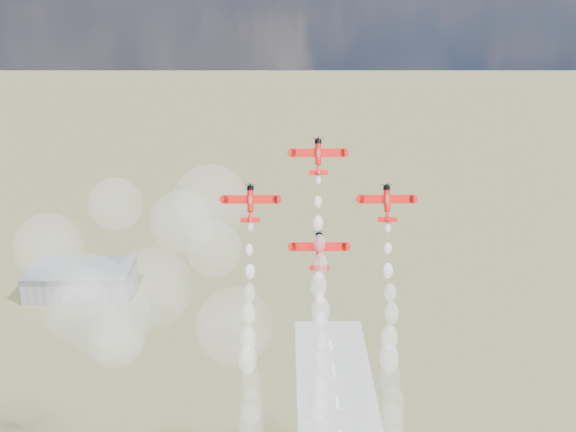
{
  "coord_description": "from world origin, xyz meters",
  "views": [
    {
      "loc": [
        -19.66,
        -119.06,
        154.14
      ],
      "look_at": [
        -18.92,
        4.64,
        106.95
      ],
      "focal_mm": 42.0,
      "sensor_mm": 36.0,
      "label": 1
    }
  ],
  "objects_px": {
    "plane_right": "(387,202)",
    "plane_slot": "(319,250)",
    "plane_lead": "(318,156)",
    "hangar": "(81,280)",
    "plane_left": "(250,203)"
  },
  "relations": [
    {
      "from": "plane_right",
      "to": "plane_slot",
      "type": "relative_size",
      "value": 1.0
    },
    {
      "from": "plane_lead",
      "to": "plane_slot",
      "type": "relative_size",
      "value": 1.0
    },
    {
      "from": "plane_left",
      "to": "plane_lead",
      "type": "bearing_deg",
      "value": 19.04
    },
    {
      "from": "plane_left",
      "to": "plane_slot",
      "type": "relative_size",
      "value": 1.0
    },
    {
      "from": "hangar",
      "to": "plane_right",
      "type": "bearing_deg",
      "value": -55.54
    },
    {
      "from": "plane_left",
      "to": "plane_slot",
      "type": "distance_m",
      "value": 16.3
    },
    {
      "from": "plane_slot",
      "to": "plane_right",
      "type": "bearing_deg",
      "value": 19.04
    },
    {
      "from": "plane_left",
      "to": "plane_right",
      "type": "relative_size",
      "value": 1.0
    },
    {
      "from": "plane_left",
      "to": "plane_slot",
      "type": "bearing_deg",
      "value": -19.04
    },
    {
      "from": "plane_right",
      "to": "plane_lead",
      "type": "bearing_deg",
      "value": 160.96
    },
    {
      "from": "hangar",
      "to": "plane_left",
      "type": "distance_m",
      "value": 224.14
    },
    {
      "from": "plane_lead",
      "to": "plane_left",
      "type": "height_order",
      "value": "plane_lead"
    },
    {
      "from": "hangar",
      "to": "plane_right",
      "type": "distance_m",
      "value": 236.55
    },
    {
      "from": "plane_slot",
      "to": "hangar",
      "type": "bearing_deg",
      "value": 120.74
    },
    {
      "from": "hangar",
      "to": "plane_slot",
      "type": "height_order",
      "value": "plane_slot"
    }
  ]
}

